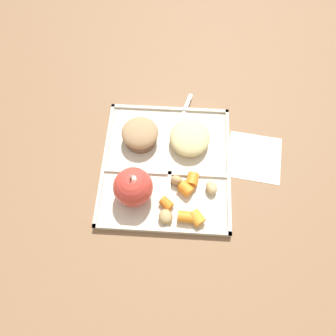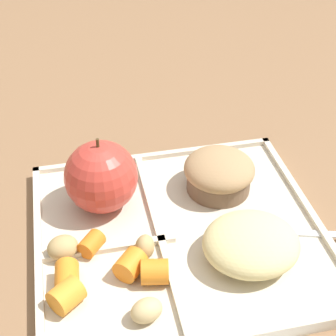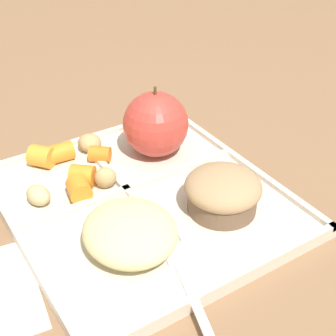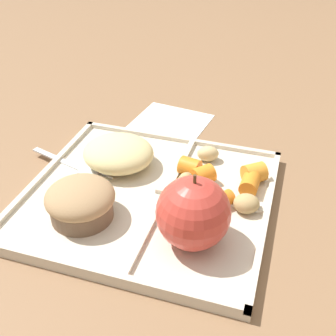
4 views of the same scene
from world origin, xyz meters
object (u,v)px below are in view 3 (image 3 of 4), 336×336
at_px(lunch_tray, 143,201).
at_px(green_apple, 156,124).
at_px(bran_muffin, 223,192).
at_px(plastic_fork, 183,274).

height_order(lunch_tray, green_apple, green_apple).
bearing_deg(lunch_tray, bran_muffin, 45.23).
distance_m(bran_muffin, plastic_fork, 0.11).
bearing_deg(lunch_tray, plastic_fork, -12.72).
height_order(green_apple, bran_muffin, green_apple).
bearing_deg(green_apple, lunch_tray, -40.27).
xyz_separation_m(lunch_tray, bran_muffin, (0.07, 0.07, 0.03)).
relative_size(bran_muffin, plastic_fork, 0.58).
distance_m(green_apple, bran_muffin, 0.14).
relative_size(green_apple, bran_muffin, 1.11).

